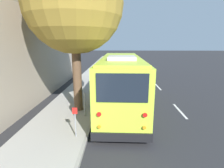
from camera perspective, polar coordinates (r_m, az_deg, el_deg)
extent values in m
plane|color=#28282B|center=(12.71, 2.59, -5.52)|extent=(160.00, 160.00, 0.00)
cube|color=#A3A099|center=(13.03, -11.49, -4.95)|extent=(80.00, 3.14, 0.15)
cube|color=gray|center=(12.76, -4.28, -5.12)|extent=(80.00, 0.14, 0.15)
cube|color=#BCDB38|center=(10.81, 2.96, 0.54)|extent=(8.43, 2.53, 2.93)
cube|color=black|center=(11.18, 2.88, -6.08)|extent=(8.48, 2.58, 0.28)
cube|color=black|center=(10.69, 3.00, 3.90)|extent=(7.75, 2.61, 1.40)
cube|color=black|center=(14.87, 2.85, 6.60)|extent=(0.05, 2.15, 1.47)
cube|color=black|center=(6.53, 3.36, -1.35)|extent=(0.05, 1.97, 1.12)
cube|color=black|center=(14.81, 2.88, 9.22)|extent=(0.06, 1.77, 0.22)
cube|color=#BCDB38|center=(10.58, 3.06, 8.50)|extent=(7.92, 2.30, 0.10)
cube|color=silver|center=(9.07, 3.17, 8.44)|extent=(1.56, 1.40, 0.20)
cube|color=black|center=(15.24, 2.77, -0.59)|extent=(0.12, 2.48, 0.36)
cube|color=black|center=(7.30, 3.13, -17.00)|extent=(0.12, 2.48, 0.36)
cylinder|color=red|center=(6.85, -4.29, -9.85)|extent=(0.03, 0.18, 0.18)
cylinder|color=orange|center=(7.08, -4.21, -13.77)|extent=(0.03, 0.14, 0.14)
cylinder|color=red|center=(6.88, 10.74, -9.95)|extent=(0.03, 0.18, 0.18)
cylinder|color=orange|center=(7.11, 10.55, -13.85)|extent=(0.03, 0.14, 0.14)
cube|color=white|center=(15.26, -0.31, 0.10)|extent=(0.04, 0.32, 0.18)
cube|color=white|center=(15.27, 5.85, 0.04)|extent=(0.04, 0.32, 0.18)
cube|color=black|center=(14.62, -2.61, 7.59)|extent=(0.06, 0.10, 0.24)
cylinder|color=black|center=(13.57, -1.74, -2.23)|extent=(0.93, 0.31, 0.93)
cylinder|color=slate|center=(13.57, -1.74, -2.23)|extent=(0.42, 0.32, 0.42)
cylinder|color=black|center=(13.59, 7.34, -2.32)|extent=(0.93, 0.31, 0.93)
cylinder|color=slate|center=(13.59, 7.34, -2.32)|extent=(0.42, 0.32, 0.42)
cylinder|color=black|center=(9.01, -3.97, -10.59)|extent=(0.93, 0.31, 0.93)
cylinder|color=slate|center=(9.01, -3.97, -10.59)|extent=(0.42, 0.32, 0.42)
cylinder|color=black|center=(9.04, 9.93, -10.69)|extent=(0.93, 0.31, 0.93)
cylinder|color=slate|center=(9.04, 9.93, -10.69)|extent=(0.42, 0.32, 0.42)
cube|color=#19234C|center=(21.60, 1.22, 3.78)|extent=(4.33, 1.83, 0.66)
cube|color=black|center=(21.40, 1.24, 5.23)|extent=(2.08, 1.51, 0.48)
cube|color=#19234C|center=(21.37, 1.24, 5.86)|extent=(1.99, 1.48, 0.05)
cube|color=black|center=(23.76, 1.06, 4.11)|extent=(0.15, 1.61, 0.20)
cube|color=black|center=(19.53, 1.41, 2.05)|extent=(0.15, 1.61, 0.20)
cylinder|color=black|center=(22.94, -0.77, 3.95)|extent=(0.69, 0.23, 0.68)
cylinder|color=slate|center=(22.94, -0.77, 3.95)|extent=(0.31, 0.23, 0.31)
cylinder|color=black|center=(22.99, 3.00, 3.95)|extent=(0.69, 0.23, 0.68)
cylinder|color=slate|center=(22.99, 3.00, 3.95)|extent=(0.31, 0.23, 0.31)
cylinder|color=black|center=(20.29, -0.79, 2.69)|extent=(0.69, 0.23, 0.68)
cylinder|color=slate|center=(20.29, -0.79, 2.69)|extent=(0.31, 0.23, 0.31)
cylinder|color=black|center=(20.34, 3.46, 2.69)|extent=(0.69, 0.23, 0.68)
cylinder|color=slate|center=(20.34, 3.46, 2.69)|extent=(0.31, 0.23, 0.31)
cube|color=#A8AAAF|center=(27.28, 1.52, 5.77)|extent=(4.31, 1.92, 0.64)
cube|color=black|center=(27.11, 1.51, 6.91)|extent=(2.08, 1.55, 0.48)
cube|color=#A8AAAF|center=(27.08, 1.52, 7.42)|extent=(2.00, 1.51, 0.05)
cube|color=black|center=(29.41, 1.82, 5.90)|extent=(0.19, 1.59, 0.20)
cube|color=black|center=(25.22, 1.17, 4.64)|extent=(0.19, 1.59, 0.20)
cylinder|color=black|center=(28.68, 0.22, 5.84)|extent=(0.66, 0.24, 0.65)
cylinder|color=slate|center=(28.68, 0.22, 5.84)|extent=(0.31, 0.24, 0.29)
cylinder|color=black|center=(28.58, 3.22, 5.79)|extent=(0.66, 0.24, 0.65)
cylinder|color=slate|center=(28.58, 3.22, 5.79)|extent=(0.31, 0.24, 0.29)
cylinder|color=black|center=(26.06, -0.33, 5.07)|extent=(0.66, 0.24, 0.65)
cylinder|color=slate|center=(26.06, -0.33, 5.07)|extent=(0.31, 0.24, 0.29)
cylinder|color=black|center=(25.95, 2.95, 5.01)|extent=(0.66, 0.24, 0.65)
cylinder|color=slate|center=(25.95, 2.95, 5.01)|extent=(0.31, 0.24, 0.29)
cube|color=navy|center=(33.80, 1.49, 7.26)|extent=(4.28, 1.72, 0.64)
cube|color=black|center=(33.64, 1.49, 8.18)|extent=(2.03, 1.46, 0.48)
cube|color=navy|center=(33.61, 1.50, 8.59)|extent=(1.95, 1.43, 0.05)
cube|color=black|center=(35.97, 1.55, 7.28)|extent=(0.10, 1.62, 0.20)
cube|color=black|center=(31.69, 1.42, 6.44)|extent=(0.10, 1.62, 0.20)
cylinder|color=black|center=(35.18, 0.29, 7.25)|extent=(0.65, 0.21, 0.65)
cylinder|color=slate|center=(35.18, 0.29, 7.25)|extent=(0.29, 0.22, 0.29)
cylinder|color=black|center=(35.15, 2.78, 7.23)|extent=(0.65, 0.21, 0.65)
cylinder|color=slate|center=(35.15, 2.78, 7.23)|extent=(0.29, 0.22, 0.29)
cylinder|color=black|center=(32.51, 0.10, 6.74)|extent=(0.65, 0.21, 0.65)
cylinder|color=slate|center=(32.51, 0.10, 6.74)|extent=(0.29, 0.22, 0.29)
cylinder|color=black|center=(32.48, 2.79, 6.71)|extent=(0.65, 0.21, 0.65)
cylinder|color=slate|center=(32.48, 2.79, 6.71)|extent=(0.29, 0.22, 0.29)
cylinder|color=brown|center=(10.33, -11.30, 2.50)|extent=(0.51, 0.51, 4.13)
sphere|color=olive|center=(10.34, -12.38, 24.28)|extent=(5.27, 5.27, 5.27)
cylinder|color=gray|center=(7.82, -11.83, -13.07)|extent=(0.06, 0.06, 1.05)
cube|color=red|center=(7.55, -12.07, -8.55)|extent=(0.02, 0.22, 0.28)
cylinder|color=gray|center=(9.72, -8.89, -6.60)|extent=(0.06, 0.06, 1.35)
cube|color=silver|center=(11.70, 21.25, -8.16)|extent=(2.40, 0.14, 0.01)
cube|color=silver|center=(17.20, 14.79, -0.88)|extent=(2.40, 0.14, 0.01)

